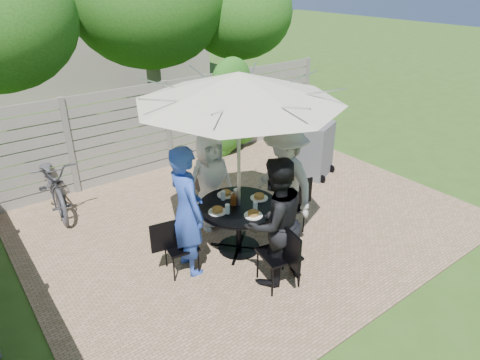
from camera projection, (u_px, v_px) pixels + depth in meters
backyard_envelope at (54, 12)px, 13.35m from camera, size 60.00×60.00×5.00m
patio_table at (239, 219)px, 6.27m from camera, size 1.24×1.24×0.77m
umbrella at (239, 87)px, 5.41m from camera, size 2.93×2.93×2.68m
chair_back at (207, 208)px, 7.11m from camera, size 0.45×0.64×0.86m
person_back at (210, 182)px, 6.77m from camera, size 0.81×0.56×1.60m
chair_left at (181, 256)px, 5.92m from camera, size 0.65×0.48×0.86m
person_left at (187, 211)px, 5.68m from camera, size 0.49×0.71×1.87m
chair_front at (279, 266)px, 5.65m from camera, size 0.56×0.74×0.98m
person_front at (274, 223)px, 5.49m from camera, size 0.92×0.73×1.80m
chair_right at (289, 216)px, 6.87m from camera, size 0.66×0.48×0.87m
person_right at (284, 182)px, 6.51m from camera, size 0.75×1.22×1.83m
plate_back at (226, 194)px, 6.42m from camera, size 0.26×0.26×0.06m
plate_left at (217, 211)px, 5.98m from camera, size 0.26×0.26×0.06m
plate_front at (253, 214)px, 5.89m from camera, size 0.26×0.26×0.06m
plate_right at (259, 197)px, 6.33m from camera, size 0.26×0.26×0.06m
glass_back at (223, 196)px, 6.28m from camera, size 0.07×0.07×0.14m
glass_left at (227, 209)px, 5.93m from camera, size 0.07×0.07×0.14m
glass_front at (255, 206)px, 5.99m from camera, size 0.07×0.07×0.14m
syrup_jug at (234, 200)px, 6.14m from camera, size 0.09×0.09×0.16m
coffee_cup at (236, 194)px, 6.35m from camera, size 0.08×0.08×0.12m
bicycle at (53, 183)px, 7.39m from camera, size 0.83×1.98×1.01m
bbq_grill at (315, 145)px, 8.55m from camera, size 0.88×0.79×1.48m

